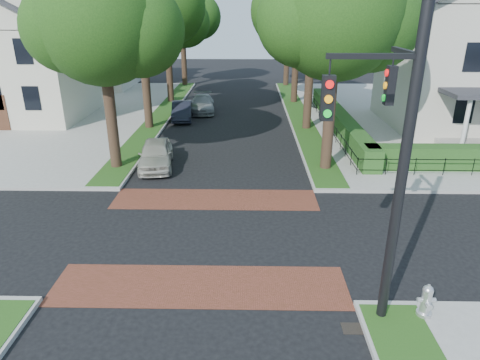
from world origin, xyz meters
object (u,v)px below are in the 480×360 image
at_px(traffic_signal, 393,153).
at_px(parked_car_rear, 202,104).
at_px(parked_car_middle, 182,111).
at_px(parked_car_front, 156,154).
at_px(fire_hydrant, 426,301).

bearing_deg(traffic_signal, parked_car_rear, 106.11).
xyz_separation_m(parked_car_middle, parked_car_rear, (1.30, 2.63, -0.02)).
relative_size(traffic_signal, parked_car_middle, 1.94).
bearing_deg(traffic_signal, parked_car_front, 125.37).
xyz_separation_m(parked_car_rear, fire_hydrant, (8.55, -25.08, -0.05)).
distance_m(traffic_signal, parked_car_front, 14.93).
height_order(parked_car_front, parked_car_middle, parked_car_front).
distance_m(parked_car_middle, parked_car_rear, 2.93).
distance_m(parked_car_front, parked_car_rear, 13.20).
xyz_separation_m(traffic_signal, parked_car_front, (-8.33, 11.74, -3.98)).
bearing_deg(fire_hydrant, parked_car_middle, 124.81).
xyz_separation_m(parked_car_front, fire_hydrant, (9.69, -11.93, -0.11)).
bearing_deg(parked_car_front, parked_car_rear, 77.22).
relative_size(parked_car_front, fire_hydrant, 4.33).
xyz_separation_m(parked_car_front, parked_car_rear, (1.15, 13.15, -0.06)).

